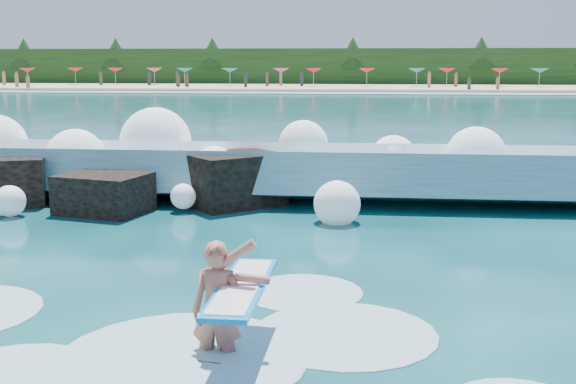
% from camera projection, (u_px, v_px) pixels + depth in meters
% --- Properties ---
extents(ground, '(200.00, 200.00, 0.00)m').
position_uv_depth(ground, '(170.00, 297.00, 10.36)').
color(ground, '#072C39').
rests_on(ground, ground).
extents(beach, '(140.00, 20.00, 0.40)m').
position_uv_depth(beach, '(343.00, 88.00, 86.63)').
color(beach, tan).
rests_on(beach, ground).
extents(wet_band, '(140.00, 5.00, 0.08)m').
position_uv_depth(wet_band, '(340.00, 93.00, 75.90)').
color(wet_band, silver).
rests_on(wet_band, ground).
extents(treeline, '(140.00, 4.00, 5.00)m').
position_uv_depth(treeline, '(346.00, 68.00, 96.00)').
color(treeline, black).
rests_on(treeline, ground).
extents(breaking_wave, '(19.77, 3.01, 1.70)m').
position_uv_depth(breaking_wave, '(184.00, 172.00, 18.10)').
color(breaking_wave, teal).
rests_on(breaking_wave, ground).
extents(rock_cluster, '(8.46, 3.40, 1.43)m').
position_uv_depth(rock_cluster, '(100.00, 186.00, 16.85)').
color(rock_cluster, black).
rests_on(rock_cluster, ground).
extents(surfer_with_board, '(0.86, 2.82, 1.62)m').
position_uv_depth(surfer_with_board, '(223.00, 306.00, 8.19)').
color(surfer_with_board, '#AA614F').
rests_on(surfer_with_board, ground).
extents(wave_spray, '(15.33, 4.68, 2.27)m').
position_uv_depth(wave_spray, '(170.00, 153.00, 18.03)').
color(wave_spray, white).
rests_on(wave_spray, ground).
extents(surf_foam, '(9.04, 5.27, 0.15)m').
position_uv_depth(surf_foam, '(167.00, 341.00, 8.72)').
color(surf_foam, silver).
rests_on(surf_foam, ground).
extents(beach_umbrellas, '(111.19, 5.74, 0.50)m').
position_uv_depth(beach_umbrellas, '(341.00, 70.00, 87.30)').
color(beach_umbrellas, red).
rests_on(beach_umbrellas, ground).
extents(beachgoers, '(107.50, 13.86, 1.92)m').
position_uv_depth(beachgoers, '(341.00, 81.00, 83.76)').
color(beachgoers, '#3F332D').
rests_on(beachgoers, ground).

